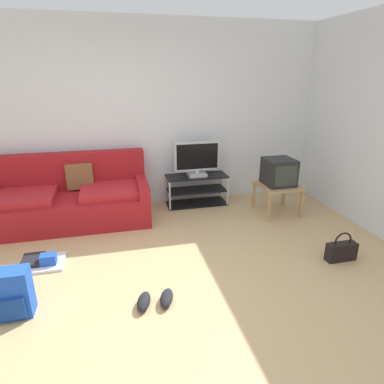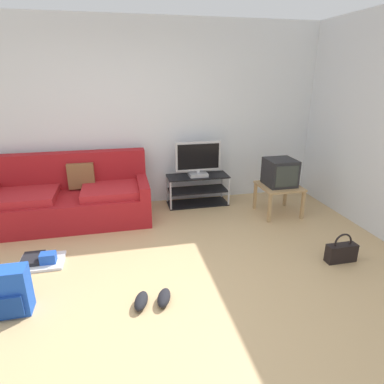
{
  "view_description": "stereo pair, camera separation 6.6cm",
  "coord_description": "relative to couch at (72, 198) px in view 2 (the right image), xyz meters",
  "views": [
    {
      "loc": [
        -0.15,
        -2.52,
        1.94
      ],
      "look_at": [
        0.75,
        1.19,
        0.56
      ],
      "focal_mm": 30.56,
      "sensor_mm": 36.0,
      "label": 1
    },
    {
      "loc": [
        -0.09,
        -2.54,
        1.94
      ],
      "look_at": [
        0.75,
        1.19,
        0.56
      ],
      "focal_mm": 30.56,
      "sensor_mm": 36.0,
      "label": 2
    }
  ],
  "objects": [
    {
      "name": "sneakers_pair",
      "position": [
        0.89,
        -2.04,
        -0.28
      ],
      "size": [
        0.39,
        0.28,
        0.09
      ],
      "color": "black",
      "rests_on": "ground_plane"
    },
    {
      "name": "couch",
      "position": [
        0.0,
        0.0,
        0.0
      ],
      "size": [
        2.1,
        0.91,
        0.91
      ],
      "color": "maroon",
      "rests_on": "ground_plane"
    },
    {
      "name": "crt_tv",
      "position": [
        2.9,
        -0.4,
        0.31
      ],
      "size": [
        0.4,
        0.42,
        0.38
      ],
      "color": "#232326",
      "rests_on": "side_table"
    },
    {
      "name": "handbag",
      "position": [
        2.98,
        -1.78,
        -0.21
      ],
      "size": [
        0.34,
        0.11,
        0.34
      ],
      "rotation": [
        0.0,
        0.0,
        0.51
      ],
      "color": "black",
      "rests_on": "ground_plane"
    },
    {
      "name": "backpack",
      "position": [
        -0.29,
        -1.89,
        -0.11
      ],
      "size": [
        0.31,
        0.26,
        0.43
      ],
      "rotation": [
        0.0,
        0.0,
        0.01
      ],
      "color": "blue",
      "rests_on": "ground_plane"
    },
    {
      "name": "flat_tv",
      "position": [
        1.84,
        0.18,
        0.41
      ],
      "size": [
        0.69,
        0.22,
        0.53
      ],
      "color": "#B2B2B7",
      "rests_on": "tv_stand"
    },
    {
      "name": "ground_plane",
      "position": [
        0.79,
        -1.94,
        -0.33
      ],
      "size": [
        9.0,
        9.8,
        0.02
      ],
      "primitive_type": "cube",
      "color": "tan"
    },
    {
      "name": "wall_back",
      "position": [
        0.79,
        0.51,
        1.03
      ],
      "size": [
        9.0,
        0.1,
        2.7
      ],
      "primitive_type": "cube",
      "color": "silver",
      "rests_on": "ground_plane"
    },
    {
      "name": "side_table",
      "position": [
        2.9,
        -0.42,
        0.05
      ],
      "size": [
        0.56,
        0.56,
        0.44
      ],
      "color": "tan",
      "rests_on": "ground_plane"
    },
    {
      "name": "wall_right",
      "position": [
        3.84,
        -1.1,
        1.03
      ],
      "size": [
        0.1,
        3.6,
        2.7
      ],
      "primitive_type": "cube",
      "color": "silver",
      "rests_on": "ground_plane"
    },
    {
      "name": "floor_tray",
      "position": [
        -0.22,
        -1.12,
        -0.28
      ],
      "size": [
        0.47,
        0.37,
        0.14
      ],
      "color": "silver",
      "rests_on": "ground_plane"
    },
    {
      "name": "tv_stand",
      "position": [
        1.84,
        0.2,
        -0.09
      ],
      "size": [
        0.94,
        0.39,
        0.47
      ],
      "color": "black",
      "rests_on": "ground_plane"
    }
  ]
}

